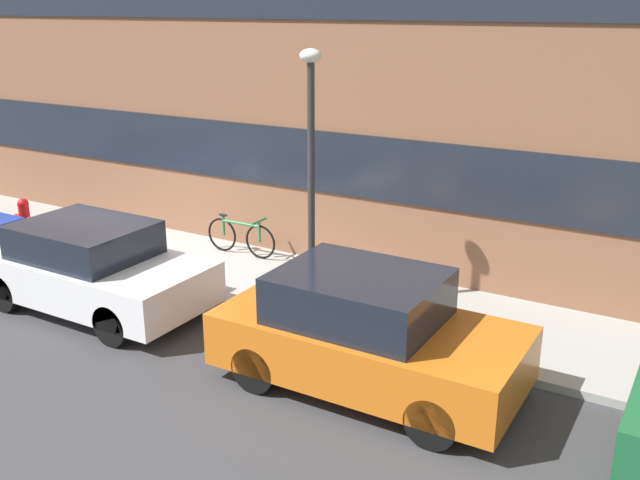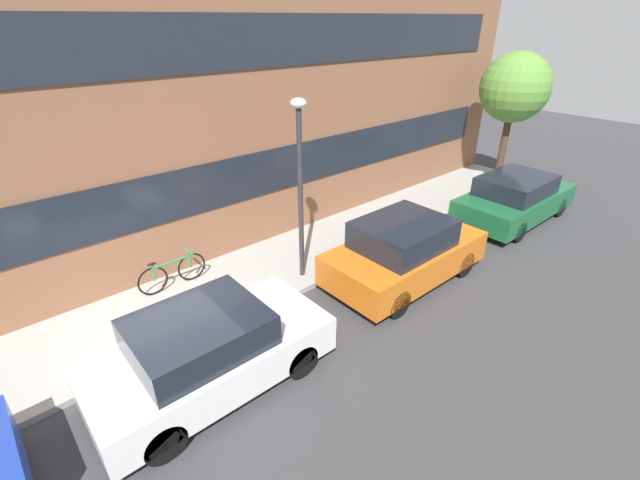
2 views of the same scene
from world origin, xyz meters
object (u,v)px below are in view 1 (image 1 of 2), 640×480
(parked_car_orange, at_px, (366,333))
(lamp_post, at_px, (311,151))
(parked_car_white, at_px, (92,267))
(fire_hydrant, at_px, (25,217))
(bicycle, at_px, (241,236))

(parked_car_orange, relative_size, lamp_post, 0.97)
(parked_car_white, bearing_deg, parked_car_orange, 0.00)
(fire_hydrant, xyz_separation_m, lamp_post, (6.90, -0.14, 2.08))
(parked_car_orange, xyz_separation_m, bicycle, (-4.16, 2.99, -0.25))
(fire_hydrant, bearing_deg, parked_car_white, -23.87)
(parked_car_white, xyz_separation_m, parked_car_orange, (4.85, 0.00, 0.05))
(fire_hydrant, height_order, lamp_post, lamp_post)
(parked_car_orange, bearing_deg, parked_car_white, -180.00)
(parked_car_white, height_order, bicycle, parked_car_white)
(parked_car_white, relative_size, lamp_post, 0.97)
(bicycle, bearing_deg, lamp_post, -31.49)
(parked_car_orange, bearing_deg, fire_hydrant, 169.04)
(bicycle, bearing_deg, parked_car_white, -103.53)
(fire_hydrant, relative_size, lamp_post, 0.20)
(fire_hydrant, distance_m, lamp_post, 7.21)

